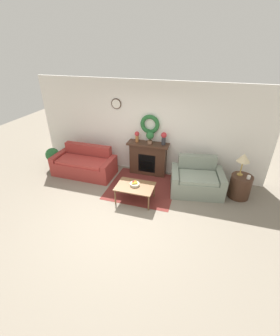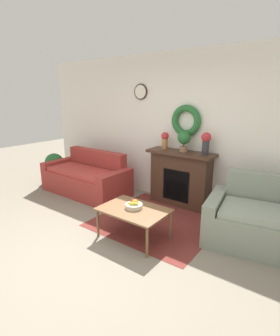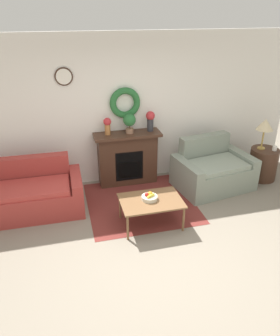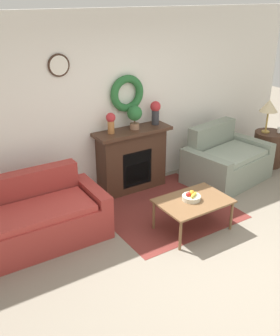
# 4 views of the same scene
# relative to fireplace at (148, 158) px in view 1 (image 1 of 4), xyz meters

# --- Properties ---
(ground_plane) EXTENTS (16.00, 16.00, 0.00)m
(ground_plane) POSITION_rel_fireplace_xyz_m (-0.11, -2.24, -0.51)
(ground_plane) COLOR gray
(floor_rug) EXTENTS (1.80, 1.75, 0.01)m
(floor_rug) POSITION_rel_fireplace_xyz_m (0.05, -0.80, -0.50)
(floor_rug) COLOR maroon
(floor_rug) RESTS_ON ground_plane
(wall_back) EXTENTS (6.80, 0.18, 2.70)m
(wall_back) POSITION_rel_fireplace_xyz_m (-0.10, 0.20, 0.85)
(wall_back) COLOR white
(wall_back) RESTS_ON ground_plane
(fireplace) EXTENTS (1.21, 0.41, 1.00)m
(fireplace) POSITION_rel_fireplace_xyz_m (0.00, 0.00, 0.00)
(fireplace) COLOR #42281C
(fireplace) RESTS_ON ground_plane
(couch_left) EXTENTS (1.85, 0.88, 0.84)m
(couch_left) POSITION_rel_fireplace_xyz_m (-1.83, -0.59, -0.20)
(couch_left) COLOR #9E332D
(couch_left) RESTS_ON ground_plane
(loveseat_right) EXTENTS (1.48, 1.14, 0.90)m
(loveseat_right) POSITION_rel_fireplace_xyz_m (1.49, -0.55, -0.19)
(loveseat_right) COLOR gray
(loveseat_right) RESTS_ON ground_plane
(coffee_table) EXTENTS (0.93, 0.65, 0.43)m
(coffee_table) POSITION_rel_fireplace_xyz_m (0.05, -1.44, -0.11)
(coffee_table) COLOR brown
(coffee_table) RESTS_ON ground_plane
(fruit_bowl) EXTENTS (0.24, 0.24, 0.12)m
(fruit_bowl) POSITION_rel_fireplace_xyz_m (0.03, -1.41, -0.03)
(fruit_bowl) COLOR beige
(fruit_bowl) RESTS_ON coffee_table
(side_table_by_loveseat) EXTENTS (0.53, 0.53, 0.62)m
(side_table_by_loveseat) POSITION_rel_fireplace_xyz_m (2.58, -0.50, -0.20)
(side_table_by_loveseat) COLOR #42281C
(side_table_by_loveseat) RESTS_ON ground_plane
(table_lamp) EXTENTS (0.31, 0.31, 0.59)m
(table_lamp) POSITION_rel_fireplace_xyz_m (2.51, -0.45, 0.58)
(table_lamp) COLOR #B28E42
(table_lamp) RESTS_ON side_table_by_loveseat
(mug) EXTENTS (0.08, 0.08, 0.09)m
(mug) POSITION_rel_fireplace_xyz_m (2.70, -0.59, 0.16)
(mug) COLOR silver
(mug) RESTS_ON side_table_by_loveseat
(vase_on_mantel_left) EXTENTS (0.14, 0.14, 0.31)m
(vase_on_mantel_left) POSITION_rel_fireplace_xyz_m (-0.35, 0.01, 0.67)
(vase_on_mantel_left) COLOR #AD6B38
(vase_on_mantel_left) RESTS_ON fireplace
(vase_on_mantel_right) EXTENTS (0.16, 0.16, 0.37)m
(vase_on_mantel_right) POSITION_rel_fireplace_xyz_m (0.44, 0.01, 0.71)
(vase_on_mantel_right) COLOR #2D2D33
(vase_on_mantel_right) RESTS_ON fireplace
(potted_plant_on_mantel) EXTENTS (0.23, 0.23, 0.36)m
(potted_plant_on_mantel) POSITION_rel_fireplace_xyz_m (0.05, -0.01, 0.71)
(potted_plant_on_mantel) COLOR #8E664C
(potted_plant_on_mantel) RESTS_ON fireplace
(potted_plant_floor_by_couch) EXTENTS (0.42, 0.42, 0.67)m
(potted_plant_floor_by_couch) POSITION_rel_fireplace_xyz_m (-2.97, -0.54, -0.10)
(potted_plant_floor_by_couch) COLOR #8E664C
(potted_plant_floor_by_couch) RESTS_ON ground_plane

